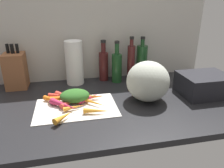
% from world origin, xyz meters
% --- Properties ---
extents(ground_plane, '(1.70, 0.80, 0.03)m').
position_xyz_m(ground_plane, '(0.00, 0.00, -0.01)').
color(ground_plane, black).
extents(wall_back, '(1.70, 0.03, 0.60)m').
position_xyz_m(wall_back, '(0.00, 0.39, 0.30)').
color(wall_back, '#BCB7AD').
rests_on(wall_back, ground_plane).
extents(cutting_board, '(0.41, 0.27, 0.01)m').
position_xyz_m(cutting_board, '(-0.07, -0.05, 0.00)').
color(cutting_board, beige).
rests_on(cutting_board, ground_plane).
extents(carrot_0, '(0.12, 0.05, 0.03)m').
position_xyz_m(carrot_0, '(0.03, 0.02, 0.02)').
color(carrot_0, orange).
rests_on(carrot_0, cutting_board).
extents(carrot_1, '(0.18, 0.07, 0.02)m').
position_xyz_m(carrot_1, '(0.00, 0.01, 0.02)').
color(carrot_1, red).
rests_on(carrot_1, cutting_board).
extents(carrot_2, '(0.13, 0.06, 0.03)m').
position_xyz_m(carrot_2, '(0.02, -0.14, 0.02)').
color(carrot_2, orange).
rests_on(carrot_2, cutting_board).
extents(carrot_3, '(0.14, 0.14, 0.03)m').
position_xyz_m(carrot_3, '(-0.13, -0.05, 0.02)').
color(carrot_3, '#B2264C').
rests_on(carrot_3, cutting_board).
extents(carrot_4, '(0.13, 0.10, 0.03)m').
position_xyz_m(carrot_4, '(-0.00, 0.01, 0.02)').
color(carrot_4, '#B2264C').
rests_on(carrot_4, cutting_board).
extents(carrot_5, '(0.16, 0.07, 0.03)m').
position_xyz_m(carrot_5, '(-0.14, 0.06, 0.02)').
color(carrot_5, red).
rests_on(carrot_5, cutting_board).
extents(carrot_6, '(0.14, 0.06, 0.03)m').
position_xyz_m(carrot_6, '(-0.13, 0.03, 0.02)').
color(carrot_6, orange).
rests_on(carrot_6, cutting_board).
extents(carrot_7, '(0.09, 0.09, 0.03)m').
position_xyz_m(carrot_7, '(-0.13, -0.17, 0.02)').
color(carrot_7, orange).
rests_on(carrot_7, cutting_board).
extents(carrot_8, '(0.11, 0.05, 0.02)m').
position_xyz_m(carrot_8, '(-0.08, -0.08, 0.02)').
color(carrot_8, orange).
rests_on(carrot_8, cutting_board).
extents(carrot_9, '(0.15, 0.14, 0.02)m').
position_xyz_m(carrot_9, '(0.01, -0.04, 0.02)').
color(carrot_9, orange).
rests_on(carrot_9, cutting_board).
extents(carrot_10, '(0.13, 0.13, 0.03)m').
position_xyz_m(carrot_10, '(-0.12, 0.05, 0.02)').
color(carrot_10, red).
rests_on(carrot_10, cutting_board).
extents(carrot_11, '(0.14, 0.12, 0.03)m').
position_xyz_m(carrot_11, '(-0.17, 0.01, 0.02)').
color(carrot_11, orange).
rests_on(carrot_11, cutting_board).
extents(carrot_12, '(0.09, 0.09, 0.03)m').
position_xyz_m(carrot_12, '(-0.10, -0.03, 0.02)').
color(carrot_12, red).
rests_on(carrot_12, cutting_board).
extents(carrot_greens_pile, '(0.15, 0.12, 0.07)m').
position_xyz_m(carrot_greens_pile, '(-0.07, 0.01, 0.04)').
color(carrot_greens_pile, '#2D6023').
rests_on(carrot_greens_pile, cutting_board).
extents(winter_squash, '(0.23, 0.23, 0.22)m').
position_xyz_m(winter_squash, '(0.31, -0.04, 0.11)').
color(winter_squash, '#B2B7A8').
rests_on(winter_squash, ground_plane).
extents(knife_block, '(0.12, 0.13, 0.27)m').
position_xyz_m(knife_block, '(-0.41, 0.30, 0.11)').
color(knife_block, brown).
rests_on(knife_block, ground_plane).
extents(paper_towel_roll, '(0.11, 0.11, 0.28)m').
position_xyz_m(paper_towel_roll, '(-0.05, 0.30, 0.14)').
color(paper_towel_roll, white).
rests_on(paper_towel_roll, ground_plane).
extents(bottle_0, '(0.06, 0.06, 0.27)m').
position_xyz_m(bottle_0, '(0.14, 0.32, 0.11)').
color(bottle_0, '#471919').
rests_on(bottle_0, ground_plane).
extents(bottle_1, '(0.07, 0.07, 0.27)m').
position_xyz_m(bottle_1, '(0.22, 0.27, 0.10)').
color(bottle_1, '#19421E').
rests_on(bottle_1, ground_plane).
extents(bottle_2, '(0.05, 0.05, 0.29)m').
position_xyz_m(bottle_2, '(0.31, 0.27, 0.13)').
color(bottle_2, '#471919').
rests_on(bottle_2, ground_plane).
extents(bottle_3, '(0.07, 0.07, 0.29)m').
position_xyz_m(bottle_3, '(0.40, 0.30, 0.12)').
color(bottle_3, '#19421E').
rests_on(bottle_3, ground_plane).
extents(dish_rack, '(0.27, 0.22, 0.12)m').
position_xyz_m(dish_rack, '(0.66, -0.03, 0.06)').
color(dish_rack, black).
rests_on(dish_rack, ground_plane).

